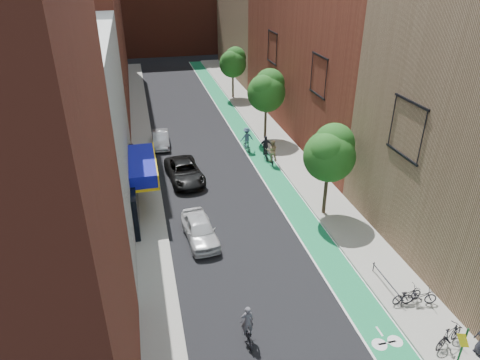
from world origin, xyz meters
TOP-DOWN VIEW (x-y plane):
  - ground at (0.00, 0.00)m, footprint 160.00×160.00m
  - bike_lane at (4.00, 26.00)m, footprint 2.00×68.00m
  - sidewalk_left at (-6.00, 26.00)m, footprint 2.00×68.00m
  - sidewalk_right at (6.50, 26.00)m, footprint 3.00×68.00m
  - building_left_white at (-11.00, 14.00)m, footprint 8.00×20.00m
  - building_left_far_red at (-11.00, 42.00)m, footprint 8.00×36.00m
  - building_right_mid_red at (12.00, 26.00)m, footprint 8.00×28.00m
  - building_right_far_tan at (12.00, 50.00)m, footprint 8.00×20.00m
  - tree_near at (5.65, 10.02)m, footprint 3.40×3.36m
  - tree_mid at (5.65, 24.02)m, footprint 3.55×3.53m
  - tree_far at (5.65, 38.02)m, footprint 3.30×3.25m
  - sign_pole at (5.38, -3.50)m, footprint 0.13×0.71m
  - parked_car_white at (-3.07, 9.06)m, footprint 2.13×4.54m
  - parked_car_black at (-3.00, 17.31)m, footprint 2.99×5.57m
  - parked_car_silver at (-4.28, 24.77)m, footprint 1.59×4.18m
  - cyclist_lead at (-2.19, 0.66)m, footprint 0.60×1.60m
  - cyclist_lane_near at (4.52, 18.39)m, footprint 1.01×1.51m
  - cyclist_lane_mid at (4.38, 19.71)m, footprint 1.07×1.82m
  - cyclist_lane_far at (3.20, 21.77)m, footprint 1.30×1.64m
  - parked_bike_near at (6.73, 0.79)m, footprint 1.88×0.99m
  - parked_bike_mid at (6.47, -1.82)m, footprint 1.92×1.11m
  - parked_bike_far at (6.22, 1.06)m, footprint 1.78×0.79m

SIDE VIEW (x-z plane):
  - ground at x=0.00m, z-range 0.00..0.00m
  - bike_lane at x=4.00m, z-range 0.00..0.01m
  - sidewalk_left at x=-6.00m, z-range 0.00..0.15m
  - sidewalk_right at x=6.50m, z-range 0.00..0.15m
  - parked_bike_far at x=6.22m, z-range 0.15..1.06m
  - parked_bike_near at x=6.73m, z-range 0.15..1.09m
  - cyclist_lead at x=-2.19m, z-range -0.32..1.66m
  - parked_car_silver at x=-4.28m, z-range 0.00..1.36m
  - parked_bike_mid at x=6.47m, z-range 0.15..1.26m
  - parked_car_black at x=-3.00m, z-range 0.00..1.49m
  - parked_car_white at x=-3.07m, z-range 0.00..1.50m
  - cyclist_lane_mid at x=4.38m, z-range -0.26..1.83m
  - cyclist_lane_near at x=4.52m, z-range -0.08..2.14m
  - cyclist_lane_far at x=3.20m, z-range -0.07..2.15m
  - sign_pole at x=5.38m, z-range 0.34..3.34m
  - tree_far at x=5.65m, z-range 1.40..7.60m
  - tree_near at x=5.65m, z-range 1.45..7.87m
  - tree_mid at x=5.65m, z-range 1.52..8.26m
  - building_left_white at x=-11.00m, z-range 0.00..12.00m
  - building_right_far_tan at x=12.00m, z-range 0.00..18.00m
  - building_left_far_red at x=-11.00m, z-range 0.00..22.00m
  - building_right_mid_red at x=12.00m, z-range 0.00..22.00m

